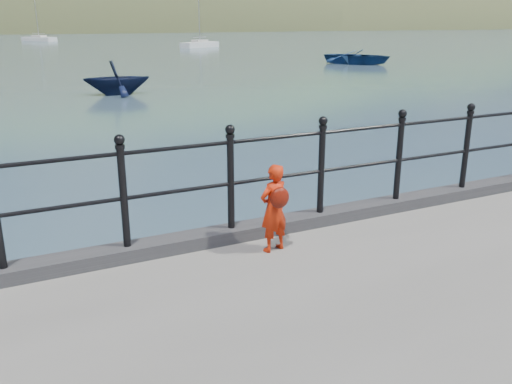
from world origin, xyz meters
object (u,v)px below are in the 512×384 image
launch_navy (117,78)px  sailboat_deep (39,39)px  sailboat_far (200,45)px  launch_blue (358,57)px  child (274,208)px  railing (179,177)px

launch_navy → sailboat_deep: 76.26m
sailboat_far → sailboat_deep: 37.06m
sailboat_far → launch_blue: bearing=-117.9°
sailboat_far → sailboat_deep: bearing=86.6°
sailboat_deep → sailboat_far: bearing=-8.4°
child → launch_navy: size_ratio=0.32×
railing → child: railing is taller
child → launch_navy: 21.88m
child → sailboat_deep: sailboat_deep is taller
railing → child: 1.07m
launch_navy → sailboat_far: (20.45, 43.18, -0.46)m
launch_blue → child: bearing=-156.4°
launch_navy → sailboat_deep: sailboat_deep is taller
child → sailboat_deep: size_ratio=0.10×
railing → launch_blue: railing is taller
launch_blue → railing: bearing=-157.8°
sailboat_deep → launch_navy: bearing=-38.2°
child → launch_blue: 40.85m
launch_navy → launch_blue: bearing=-58.0°
child → railing: bearing=-42.3°
railing → launch_navy: railing is taller
launch_navy → sailboat_deep: (3.57, 76.17, -0.46)m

